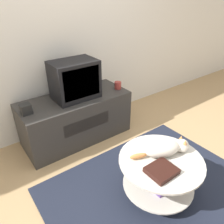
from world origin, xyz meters
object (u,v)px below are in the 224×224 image
at_px(tv, 75,80).
at_px(cat, 165,148).
at_px(dvd_box, 162,171).
at_px(speaker, 26,109).

xyz_separation_m(tv, cat, (0.18, -1.21, -0.28)).
bearing_deg(cat, tv, 119.93).
bearing_deg(cat, dvd_box, -122.10).
height_order(speaker, dvd_box, speaker).
relative_size(speaker, dvd_box, 0.48).
relative_size(tv, cat, 0.99).
bearing_deg(dvd_box, tv, 89.97).
distance_m(tv, cat, 1.25).
distance_m(speaker, cat, 1.41).
distance_m(dvd_box, cat, 0.23).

